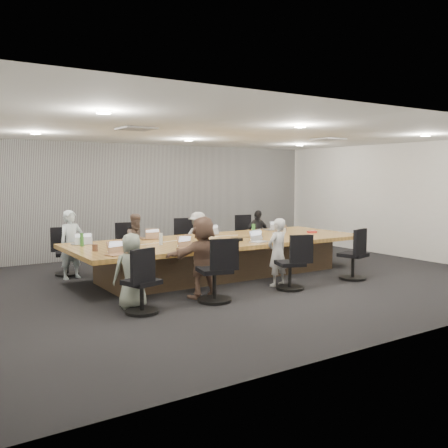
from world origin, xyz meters
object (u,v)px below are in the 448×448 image
chair_1 (131,251)px  chair_2 (191,244)px  chair_4 (142,287)px  laptop_0 (80,244)px  laptop_5 (187,248)px  laptop_4 (118,254)px  chair_5 (214,275)px  chair_7 (353,259)px  person_2 (198,238)px  stapler (239,240)px  person_1 (137,243)px  person_4 (132,271)px  laptop_2 (211,234)px  bottle_clear (161,239)px  chair_6 (290,268)px  laptop_6 (259,242)px  snack_packet (312,232)px  conference_table (221,256)px  person_6 (277,252)px  person_5 (203,257)px  chair_3 (249,239)px  person_0 (71,245)px  laptop_1 (148,239)px  bottle_green_right (253,230)px  canvas_bag (281,229)px  chair_0 (67,258)px  person_3 (257,234)px  laptop_3 (271,229)px  mug_brown (95,248)px

chair_1 → chair_2: size_ratio=0.93×
chair_4 → laptop_0: (-0.12, 2.50, 0.36)m
laptop_5 → laptop_4: bearing=167.6°
chair_4 → chair_5: 1.25m
chair_7 → laptop_4: (-4.41, 0.90, 0.35)m
person_2 → stapler: (-0.14, -1.82, 0.17)m
chair_4 → laptop_0: bearing=75.2°
person_1 → person_4: 2.98m
laptop_2 → bottle_clear: bearing=15.0°
chair_6 → laptop_6: bearing=109.3°
chair_6 → laptop_2: (-0.09, 2.50, 0.36)m
laptop_0 → chair_7: bearing=158.2°
snack_packet → person_1: bearing=156.3°
conference_table → person_6: bearing=-75.7°
conference_table → person_2: bearing=79.6°
chair_7 → person_4: person_4 is taller
laptop_6 → laptop_0: bearing=137.5°
person_5 → laptop_2: bearing=-126.7°
chair_3 → stapler: bearing=55.8°
chair_3 → laptop_5: (-3.15, -2.50, 0.33)m
person_6 → bottle_clear: bearing=-45.5°
chair_7 → person_0: 5.47m
laptop_6 → stapler: 0.41m
person_2 → conference_table: bearing=-107.3°
conference_table → chair_5: size_ratio=7.04×
bottle_clear → person_2: bearing=41.8°
chair_6 → laptop_4: 2.98m
laptop_4 → chair_1: bearing=49.0°
chair_1 → person_2: person_2 is taller
laptop_1 → laptop_0: bearing=10.9°
person_5 → stapler: 1.60m
chair_7 → stapler: bearing=131.5°
person_2 → laptop_2: bearing=-96.9°
laptop_0 → bottle_green_right: bottle_green_right is taller
chair_4 → person_2: (2.72, 3.05, 0.21)m
laptop_4 → snack_packet: 4.79m
canvas_bag → chair_7: bearing=-84.5°
chair_3 → person_6: bearing=68.4°
person_6 → chair_0: bearing=-56.1°
chair_2 → person_3: 1.71m
chair_6 → laptop_2: bearing=111.4°
laptop_0 → person_3: person_3 is taller
laptop_3 → laptop_5: size_ratio=1.16×
chair_6 → laptop_1: 2.97m
chair_6 → canvas_bag: (1.40, 1.96, 0.43)m
conference_table → person_4: person_4 is taller
laptop_2 → stapler: size_ratio=1.91×
chair_3 → person_3: bearing=95.7°
canvas_bag → laptop_4: bearing=-165.9°
laptop_0 → mug_brown: (-0.05, -1.00, 0.05)m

